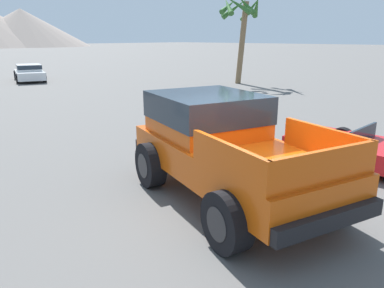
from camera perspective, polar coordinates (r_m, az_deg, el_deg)
The scene contains 5 objects.
ground_plane at distance 6.92m, azimuth 7.99°, elevation -9.87°, with size 320.00×320.00×0.00m, color #5B5956.
orange_pickup_truck at distance 7.16m, azimuth 4.51°, elevation 0.46°, with size 3.47×5.20×1.93m.
red_convertible_car at distance 9.67m, azimuth 27.00°, elevation -1.41°, with size 2.01×4.25×0.97m.
parked_car_white at distance 29.26m, azimuth -23.55°, elevation 9.97°, with size 3.12×4.67×1.16m.
palm_tree_short at distance 25.59m, azimuth 7.50°, elevation 18.58°, with size 2.89×3.05×5.60m.
Camera 1 is at (-5.15, -3.52, 3.00)m, focal length 35.00 mm.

